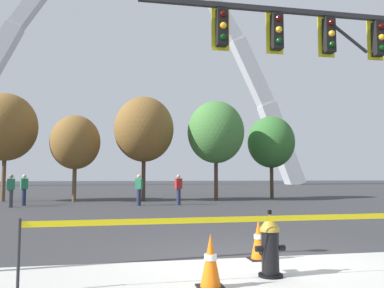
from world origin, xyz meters
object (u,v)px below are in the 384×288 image
at_px(traffic_signal_gantry, 345,61).
at_px(pedestrian_standing_center, 179,189).
at_px(traffic_cone_by_hydrant, 259,240).
at_px(fire_hydrant, 270,245).
at_px(traffic_cone_mid_sidewalk, 211,261).
at_px(pedestrian_walking_right, 139,189).
at_px(pedestrian_near_trees, 11,190).
at_px(monument_arch, 132,69).
at_px(pedestrian_walking_left, 24,190).

xyz_separation_m(traffic_signal_gantry, pedestrian_standing_center, (-2.43, 11.62, -3.59)).
bearing_deg(traffic_cone_by_hydrant, pedestrian_standing_center, 87.12).
distance_m(fire_hydrant, traffic_cone_mid_sidewalk, 1.11).
relative_size(traffic_signal_gantry, pedestrian_walking_right, 4.92).
height_order(fire_hydrant, pedestrian_walking_right, pedestrian_walking_right).
xyz_separation_m(traffic_cone_by_hydrant, pedestrian_near_trees, (-7.50, 13.53, 0.46)).
bearing_deg(pedestrian_near_trees, fire_hydrant, -63.75).
bearing_deg(traffic_signal_gantry, traffic_cone_by_hydrant, -146.68).
distance_m(fire_hydrant, pedestrian_near_trees, 16.38).
bearing_deg(traffic_cone_by_hydrant, traffic_cone_mid_sidewalk, -128.62).
relative_size(traffic_cone_mid_sidewalk, pedestrian_near_trees, 0.46).
bearing_deg(traffic_signal_gantry, monument_arch, 93.25).
relative_size(traffic_cone_mid_sidewalk, pedestrian_walking_left, 0.46).
bearing_deg(fire_hydrant, pedestrian_walking_right, 94.35).
xyz_separation_m(traffic_cone_mid_sidewalk, pedestrian_walking_left, (-5.88, 16.26, 0.46)).
height_order(pedestrian_walking_left, pedestrian_walking_right, same).
bearing_deg(fire_hydrant, pedestrian_near_trees, 116.25).
distance_m(monument_arch, pedestrian_standing_center, 50.66).
bearing_deg(monument_arch, traffic_signal_gantry, -86.75).
bearing_deg(traffic_signal_gantry, pedestrian_walking_right, 111.28).
xyz_separation_m(pedestrian_standing_center, pedestrian_near_trees, (-8.19, -0.14, 0.00)).
distance_m(traffic_cone_by_hydrant, traffic_cone_mid_sidewalk, 2.03).
bearing_deg(traffic_cone_mid_sidewalk, pedestrian_walking_right, 90.40).
height_order(fire_hydrant, traffic_cone_mid_sidewalk, fire_hydrant).
bearing_deg(pedestrian_standing_center, traffic_cone_by_hydrant, -92.88).
distance_m(traffic_cone_mid_sidewalk, pedestrian_walking_left, 17.30).
bearing_deg(pedestrian_near_trees, pedestrian_standing_center, 0.98).
xyz_separation_m(traffic_signal_gantry, pedestrian_walking_left, (-10.27, 12.62, -3.59)).
xyz_separation_m(traffic_cone_mid_sidewalk, monument_arch, (1.07, 62.15, 19.62)).
bearing_deg(fire_hydrant, monument_arch, 89.95).
bearing_deg(pedestrian_near_trees, pedestrian_walking_right, 0.74).
bearing_deg(traffic_cone_by_hydrant, pedestrian_walking_right, 95.78).
height_order(traffic_cone_by_hydrant, traffic_signal_gantry, traffic_signal_gantry).
bearing_deg(fire_hydrant, pedestrian_standing_center, 86.36).
bearing_deg(fire_hydrant, pedestrian_walking_left, 113.52).
bearing_deg(traffic_cone_by_hydrant, pedestrian_walking_left, 115.97).
xyz_separation_m(traffic_cone_by_hydrant, traffic_signal_gantry, (3.12, 2.05, 4.05)).
relative_size(fire_hydrant, traffic_cone_mid_sidewalk, 1.36).
bearing_deg(pedestrian_walking_right, traffic_cone_by_hydrant, -84.22).
distance_m(fire_hydrant, pedestrian_standing_center, 14.87).
relative_size(traffic_cone_by_hydrant, pedestrian_walking_left, 0.46).
distance_m(traffic_signal_gantry, pedestrian_near_trees, 16.04).
relative_size(traffic_cone_mid_sidewalk, monument_arch, 0.01).
relative_size(pedestrian_walking_left, pedestrian_walking_right, 1.00).
relative_size(traffic_signal_gantry, pedestrian_near_trees, 4.92).
xyz_separation_m(traffic_cone_by_hydrant, monument_arch, (-0.20, 60.56, 19.62)).
bearing_deg(traffic_cone_by_hydrant, pedestrian_near_trees, 119.00).
distance_m(traffic_signal_gantry, monument_arch, 60.63).
distance_m(fire_hydrant, monument_arch, 64.73).
distance_m(pedestrian_standing_center, pedestrian_near_trees, 8.19).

